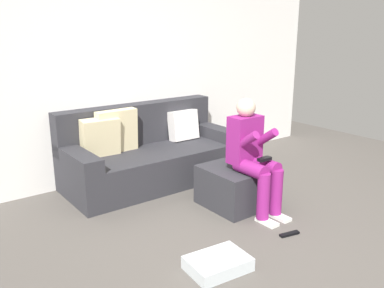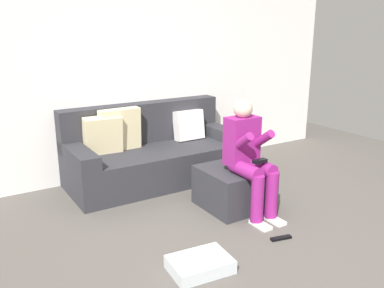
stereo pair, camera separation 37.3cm
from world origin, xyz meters
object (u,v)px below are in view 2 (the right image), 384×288
object	(u,v)px
remote_near_ottoman	(281,238)
person_seated	(250,155)
couch_sectional	(152,153)
ottoman	(234,187)
storage_bin	(200,264)

from	to	relation	value
remote_near_ottoman	person_seated	bearing A→B (deg)	92.75
remote_near_ottoman	couch_sectional	bearing A→B (deg)	110.89
ottoman	person_seated	bearing A→B (deg)	-84.74
couch_sectional	remote_near_ottoman	xyz separation A→B (m)	(0.28, -1.88, -0.32)
ottoman	storage_bin	size ratio (longest dim) A/B	1.39
storage_bin	couch_sectional	bearing A→B (deg)	73.62
person_seated	remote_near_ottoman	xyz separation A→B (m)	(-0.10, -0.57, -0.58)
ottoman	couch_sectional	bearing A→B (deg)	107.96
person_seated	storage_bin	bearing A→B (deg)	-147.73
couch_sectional	ottoman	size ratio (longest dim) A/B	3.21
ottoman	person_seated	xyz separation A→B (m)	(0.02, -0.20, 0.39)
ottoman	person_seated	distance (m)	0.43
couch_sectional	remote_near_ottoman	world-z (taller)	couch_sectional
couch_sectional	person_seated	bearing A→B (deg)	-73.87
couch_sectional	remote_near_ottoman	distance (m)	1.93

